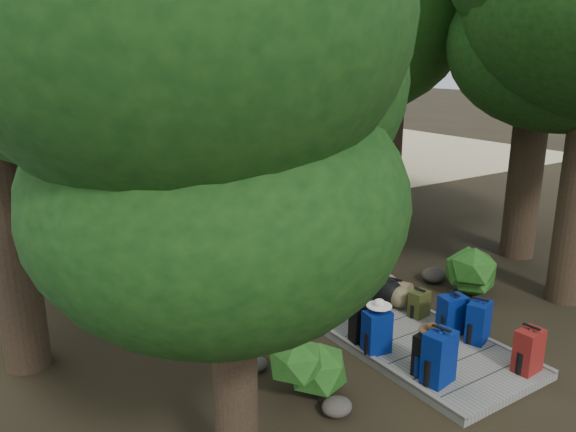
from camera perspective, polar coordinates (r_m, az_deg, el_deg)
ground at (r=11.62m, az=1.42°, el=-6.73°), size 120.00×120.00×0.00m
sand_beach at (r=25.94m, az=-19.20°, el=5.07°), size 40.00×22.00×0.02m
boardwalk at (r=12.37m, az=-1.23°, el=-4.99°), size 2.00×12.00×0.12m
backpack_left_a at (r=8.16m, az=15.12°, el=-13.45°), size 0.49×0.38×0.83m
backpack_left_b at (r=8.34m, az=13.92°, el=-13.27°), size 0.41×0.32×0.68m
backpack_left_c at (r=8.75m, az=9.01°, el=-11.34°), size 0.43×0.34×0.73m
backpack_left_d at (r=9.73m, az=4.48°, el=-8.74°), size 0.44×0.35×0.59m
backpack_right_a at (r=8.86m, az=23.27°, el=-12.25°), size 0.41×0.31×0.71m
backpack_right_b at (r=9.44m, az=18.80°, el=-9.94°), size 0.48×0.40×0.73m
backpack_right_c at (r=9.58m, az=16.34°, el=-9.40°), size 0.47×0.37×0.71m
backpack_right_d at (r=10.06m, az=13.19°, el=-8.55°), size 0.36×0.28×0.51m
duffel_right_khaki at (r=10.58m, az=10.67°, el=-7.43°), size 0.61×0.73×0.41m
duffel_right_black at (r=10.65m, az=9.12°, el=-7.03°), size 0.49×0.75×0.46m
suitcase_on_boardwalk at (r=9.03m, az=7.64°, el=-10.74°), size 0.44×0.29×0.63m
lone_suitcase_on_sand at (r=18.36m, az=-11.48°, el=2.61°), size 0.46×0.29×0.68m
hat_brown at (r=8.17m, az=14.43°, el=-10.84°), size 0.36×0.36×0.11m
hat_white at (r=8.61m, az=9.27°, el=-8.64°), size 0.39×0.39×0.13m
kayak at (r=19.02m, az=-21.78°, el=1.64°), size 1.00×2.92×0.29m
sun_lounger at (r=20.78m, az=-6.48°, el=4.14°), size 0.70×1.68×0.53m
tree_right_b at (r=13.52m, az=24.56°, el=18.16°), size 5.96×5.96×10.65m
tree_right_c at (r=13.74m, az=10.63°, el=17.92°), size 5.80×5.80×10.04m
tree_right_d at (r=17.00m, az=9.56°, el=17.99°), size 5.63×5.63×10.32m
tree_right_e at (r=19.40m, az=-1.38°, el=16.67°), size 5.27×5.27×9.49m
tree_right_f at (r=22.26m, az=0.90°, el=16.88°), size 5.45×5.45×9.74m
tree_left_a at (r=5.05m, az=-5.88°, el=0.61°), size 3.76×3.76×6.27m
tree_left_c at (r=11.62m, az=-20.85°, el=11.38°), size 4.32×4.32×7.51m
tree_back_a at (r=24.97m, az=-22.83°, el=14.88°), size 5.27×5.27×9.12m
tree_back_b at (r=26.07m, az=-16.78°, el=17.58°), size 6.21×6.21×11.09m
tree_back_c at (r=26.66m, az=-8.34°, el=16.93°), size 5.61×5.61×10.09m
palm_right_a at (r=17.35m, az=-2.54°, el=14.63°), size 4.81×4.81×8.20m
palm_right_b at (r=23.11m, az=-3.65°, el=16.53°), size 4.92×4.92×9.51m
palm_right_c at (r=23.49m, az=-11.75°, el=13.35°), size 4.49×4.49×7.15m
rock_left_a at (r=7.66m, az=4.99°, el=-18.73°), size 0.41×0.37×0.23m
rock_left_b at (r=8.55m, az=-3.32°, el=-14.80°), size 0.36×0.33×0.20m
rock_left_c at (r=11.33m, az=-5.69°, el=-6.63°), size 0.52×0.47×0.29m
rock_left_d at (r=13.08m, az=-15.16°, el=-4.32°), size 0.26×0.24×0.15m
rock_right_a at (r=10.62m, az=18.60°, el=-9.21°), size 0.39×0.35×0.22m
rock_right_b at (r=11.96m, az=14.63°, el=-5.82°), size 0.54×0.49×0.30m
rock_right_c at (r=13.52m, az=2.85°, el=-3.05°), size 0.31×0.28×0.17m
rock_right_d at (r=16.16m, az=1.89°, el=0.42°), size 0.59×0.53×0.33m
shrub_left_a at (r=7.77m, az=1.90°, el=-14.98°), size 1.06×1.06×0.95m
shrub_left_b at (r=11.53m, az=-9.70°, el=-5.05°), size 0.87×0.87×0.78m
shrub_left_c at (r=14.66m, az=-17.60°, el=-0.68°), size 1.06×1.06×0.95m
shrub_right_a at (r=11.28m, az=17.77°, el=-5.63°), size 1.05×1.05×0.94m
shrub_right_b at (r=14.82m, az=4.92°, el=0.68°), size 1.33×1.33×1.20m
shrub_right_c at (r=16.73m, az=-2.36°, el=1.68°), size 0.83×0.83×0.75m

